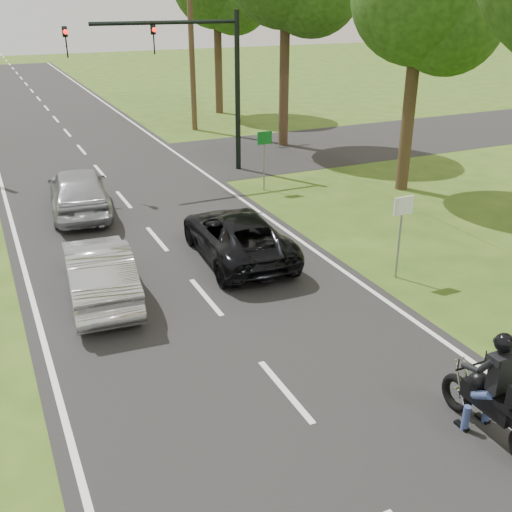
{
  "coord_description": "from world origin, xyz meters",
  "views": [
    {
      "loc": [
        -4.22,
        -7.77,
        6.52
      ],
      "look_at": [
        0.83,
        3.0,
        1.3
      ],
      "focal_mm": 42.0,
      "sensor_mm": 36.0,
      "label": 1
    }
  ],
  "objects_px": {
    "traffic_signal": "(191,65)",
    "sign_green": "(264,146)",
    "utility_pole_far": "(191,26)",
    "dark_suv": "(237,235)",
    "silver_suv": "(79,190)",
    "sign_white": "(402,218)",
    "silver_sedan": "(99,272)",
    "motorcycle_rider": "(499,401)"
  },
  "relations": [
    {
      "from": "silver_suv",
      "to": "sign_green",
      "type": "distance_m",
      "value": 6.53
    },
    {
      "from": "dark_suv",
      "to": "silver_suv",
      "type": "relative_size",
      "value": 1.01
    },
    {
      "from": "silver_suv",
      "to": "sign_white",
      "type": "xyz_separation_m",
      "value": [
        6.27,
        -8.25,
        0.83
      ]
    },
    {
      "from": "motorcycle_rider",
      "to": "sign_green",
      "type": "bearing_deg",
      "value": 79.71
    },
    {
      "from": "silver_suv",
      "to": "sign_white",
      "type": "height_order",
      "value": "sign_white"
    },
    {
      "from": "utility_pole_far",
      "to": "sign_white",
      "type": "bearing_deg",
      "value": -94.51
    },
    {
      "from": "silver_sedan",
      "to": "sign_green",
      "type": "xyz_separation_m",
      "value": [
        7.11,
        5.98,
        0.92
      ]
    },
    {
      "from": "motorcycle_rider",
      "to": "utility_pole_far",
      "type": "xyz_separation_m",
      "value": [
        3.81,
        24.52,
        4.33
      ]
    },
    {
      "from": "silver_suv",
      "to": "motorcycle_rider",
      "type": "bearing_deg",
      "value": 112.02
    },
    {
      "from": "motorcycle_rider",
      "to": "sign_white",
      "type": "height_order",
      "value": "sign_white"
    },
    {
      "from": "utility_pole_far",
      "to": "sign_green",
      "type": "distance_m",
      "value": 11.63
    },
    {
      "from": "sign_green",
      "to": "silver_suv",
      "type": "bearing_deg",
      "value": 177.77
    },
    {
      "from": "utility_pole_far",
      "to": "sign_white",
      "type": "xyz_separation_m",
      "value": [
        -1.5,
        -19.02,
        -3.49
      ]
    },
    {
      "from": "dark_suv",
      "to": "sign_green",
      "type": "relative_size",
      "value": 2.12
    },
    {
      "from": "silver_suv",
      "to": "sign_green",
      "type": "bearing_deg",
      "value": -176.27
    },
    {
      "from": "motorcycle_rider",
      "to": "utility_pole_far",
      "type": "distance_m",
      "value": 25.19
    },
    {
      "from": "silver_sedan",
      "to": "utility_pole_far",
      "type": "height_order",
      "value": "utility_pole_far"
    },
    {
      "from": "motorcycle_rider",
      "to": "silver_suv",
      "type": "height_order",
      "value": "motorcycle_rider"
    },
    {
      "from": "silver_sedan",
      "to": "sign_white",
      "type": "xyz_separation_m",
      "value": [
        6.91,
        -2.02,
        0.92
      ]
    },
    {
      "from": "traffic_signal",
      "to": "sign_green",
      "type": "distance_m",
      "value": 4.24
    },
    {
      "from": "motorcycle_rider",
      "to": "silver_sedan",
      "type": "distance_m",
      "value": 8.81
    },
    {
      "from": "motorcycle_rider",
      "to": "silver_sedan",
      "type": "xyz_separation_m",
      "value": [
        -4.59,
        7.52,
        -0.08
      ]
    },
    {
      "from": "motorcycle_rider",
      "to": "traffic_signal",
      "type": "xyz_separation_m",
      "value": [
        0.95,
        16.51,
        3.38
      ]
    },
    {
      "from": "dark_suv",
      "to": "sign_white",
      "type": "bearing_deg",
      "value": 141.44
    },
    {
      "from": "silver_sedan",
      "to": "motorcycle_rider",
      "type": "bearing_deg",
      "value": 126.27
    },
    {
      "from": "traffic_signal",
      "to": "sign_green",
      "type": "relative_size",
      "value": 3.0
    },
    {
      "from": "motorcycle_rider",
      "to": "traffic_signal",
      "type": "relative_size",
      "value": 0.35
    },
    {
      "from": "traffic_signal",
      "to": "dark_suv",
      "type": "bearing_deg",
      "value": -102.02
    },
    {
      "from": "silver_suv",
      "to": "sign_white",
      "type": "bearing_deg",
      "value": 133.19
    },
    {
      "from": "silver_suv",
      "to": "utility_pole_far",
      "type": "height_order",
      "value": "utility_pole_far"
    },
    {
      "from": "silver_suv",
      "to": "utility_pole_far",
      "type": "bearing_deg",
      "value": -119.84
    },
    {
      "from": "sign_green",
      "to": "dark_suv",
      "type": "bearing_deg",
      "value": -122.62
    },
    {
      "from": "sign_green",
      "to": "traffic_signal",
      "type": "bearing_deg",
      "value": 117.38
    },
    {
      "from": "dark_suv",
      "to": "utility_pole_far",
      "type": "xyz_separation_m",
      "value": [
        4.6,
        16.18,
        4.45
      ]
    },
    {
      "from": "motorcycle_rider",
      "to": "sign_green",
      "type": "xyz_separation_m",
      "value": [
        2.51,
        13.5,
        0.84
      ]
    },
    {
      "from": "motorcycle_rider",
      "to": "dark_suv",
      "type": "height_order",
      "value": "motorcycle_rider"
    },
    {
      "from": "traffic_signal",
      "to": "utility_pole_far",
      "type": "bearing_deg",
      "value": 70.32
    },
    {
      "from": "dark_suv",
      "to": "traffic_signal",
      "type": "height_order",
      "value": "traffic_signal"
    },
    {
      "from": "utility_pole_far",
      "to": "sign_white",
      "type": "relative_size",
      "value": 4.71
    },
    {
      "from": "dark_suv",
      "to": "silver_suv",
      "type": "distance_m",
      "value": 6.27
    },
    {
      "from": "dark_suv",
      "to": "traffic_signal",
      "type": "bearing_deg",
      "value": -98.12
    },
    {
      "from": "traffic_signal",
      "to": "utility_pole_far",
      "type": "distance_m",
      "value": 8.55
    }
  ]
}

